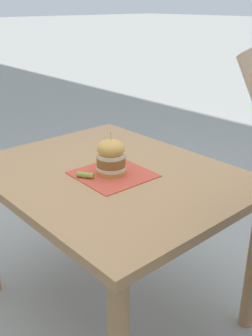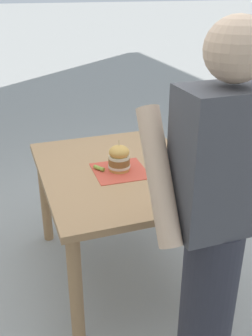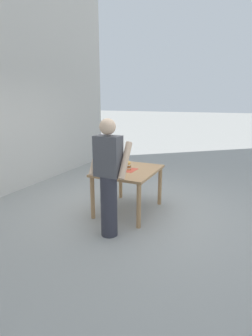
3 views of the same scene
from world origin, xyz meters
TOP-DOWN VIEW (x-y plane):
  - ground_plane at (0.00, 0.00)m, footprint 80.00×80.00m
  - patio_table at (0.00, 0.00)m, footprint 0.94×1.17m
  - serving_paper at (0.01, 0.03)m, footprint 0.31×0.31m
  - sandwich at (0.01, 0.02)m, footprint 0.13×0.13m
  - pickle_spear at (0.13, -0.02)m, footprint 0.06×0.08m

SIDE VIEW (x-z plane):
  - ground_plane at x=0.00m, z-range 0.00..0.00m
  - patio_table at x=0.00m, z-range 0.27..1.03m
  - serving_paper at x=0.01m, z-range 0.76..0.77m
  - pickle_spear at x=0.13m, z-range 0.77..0.79m
  - sandwich at x=0.01m, z-range 0.75..0.94m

